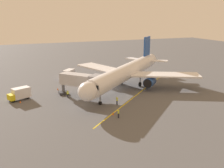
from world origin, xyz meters
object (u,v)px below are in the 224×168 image
object	(u,v)px
jet_bridge	(84,81)
box_truck_near_nose	(68,74)
airplane	(127,72)
safety_cone_nose_right	(58,89)
ground_crew_marshaller	(68,94)
box_truck_portside	(19,94)
safety_cone_wing_port	(20,101)
ground_crew_wing_walker	(118,113)
safety_cone_nose_left	(113,113)
ground_crew_loader	(117,100)

from	to	relation	value
jet_bridge	box_truck_near_nose	world-z (taller)	jet_bridge
airplane	safety_cone_nose_right	xyz separation A→B (m)	(16.41, -4.34, -3.73)
safety_cone_nose_right	box_truck_near_nose	bearing A→B (deg)	-115.90
ground_crew_marshaller	box_truck_near_nose	distance (m)	17.20
jet_bridge	box_truck_portside	distance (m)	14.01
box_truck_near_nose	safety_cone_wing_port	world-z (taller)	box_truck_near_nose
jet_bridge	ground_crew_wing_walker	bearing A→B (deg)	100.79
box_truck_near_nose	box_truck_portside	bearing A→B (deg)	46.31
box_truck_portside	safety_cone_nose_right	bearing A→B (deg)	-153.36
ground_crew_wing_walker	safety_cone_nose_left	xyz separation A→B (m)	(0.35, -1.70, -0.61)
airplane	ground_crew_loader	size ratio (longest dim) A/B	19.55
safety_cone_nose_left	safety_cone_wing_port	xyz separation A→B (m)	(15.58, -13.21, 0.00)
box_truck_portside	safety_cone_wing_port	world-z (taller)	box_truck_portside
safety_cone_wing_port	jet_bridge	bearing A→B (deg)	173.48
box_truck_near_nose	ground_crew_marshaller	bearing A→B (deg)	77.37
jet_bridge	safety_cone_wing_port	bearing A→B (deg)	-6.52
safety_cone_nose_left	safety_cone_nose_right	xyz separation A→B (m)	(6.66, -19.68, 0.00)
ground_crew_marshaller	box_truck_portside	bearing A→B (deg)	-14.09
ground_crew_wing_walker	safety_cone_nose_right	bearing A→B (deg)	-71.83
ground_crew_loader	safety_cone_nose_left	size ratio (longest dim) A/B	3.11
ground_crew_marshaller	ground_crew_wing_walker	world-z (taller)	same
ground_crew_marshaller	safety_cone_nose_right	world-z (taller)	ground_crew_marshaller
box_truck_near_nose	safety_cone_nose_left	size ratio (longest dim) A/B	8.62
safety_cone_wing_port	safety_cone_nose_right	bearing A→B (deg)	-144.03
airplane	ground_crew_wing_walker	xyz separation A→B (m)	(9.40, 17.03, -3.12)
ground_crew_wing_walker	safety_cone_nose_right	world-z (taller)	ground_crew_wing_walker
box_truck_near_nose	safety_cone_nose_right	bearing A→B (deg)	64.10
box_truck_portside	jet_bridge	bearing A→B (deg)	165.13
jet_bridge	safety_cone_nose_left	xyz separation A→B (m)	(-2.20, 11.68, -3.49)
ground_crew_marshaller	ground_crew_loader	xyz separation A→B (m)	(-8.41, 7.96, 0.00)
ground_crew_loader	safety_cone_nose_left	distance (m)	5.55
ground_crew_wing_walker	box_truck_portside	distance (m)	23.22
ground_crew_loader	box_truck_near_nose	bearing A→B (deg)	-79.35
safety_cone_wing_port	box_truck_portside	bearing A→B (deg)	-90.93
airplane	ground_crew_wing_walker	size ratio (longest dim) A/B	19.55
box_truck_near_nose	box_truck_portside	world-z (taller)	same
ground_crew_loader	box_truck_portside	world-z (taller)	box_truck_portside
jet_bridge	safety_cone_nose_right	xyz separation A→B (m)	(4.47, -8.00, -3.49)
airplane	safety_cone_nose_left	distance (m)	18.55
safety_cone_nose_right	airplane	bearing A→B (deg)	165.19
ground_crew_marshaller	ground_crew_loader	world-z (taller)	same
ground_crew_marshaller	box_truck_portside	xyz separation A→B (m)	(9.90, -2.48, 0.50)
ground_crew_loader	box_truck_near_nose	size ratio (longest dim) A/B	0.36
box_truck_near_nose	safety_cone_nose_left	bearing A→B (deg)	93.66
box_truck_near_nose	ground_crew_wing_walker	bearing A→B (deg)	94.10
airplane	ground_crew_marshaller	xyz separation A→B (m)	(15.39, 2.60, -3.12)
airplane	safety_cone_wing_port	distance (m)	25.68
ground_crew_loader	box_truck_near_nose	distance (m)	25.18
safety_cone_wing_port	ground_crew_marshaller	bearing A→B (deg)	177.28
ground_crew_loader	box_truck_near_nose	world-z (taller)	box_truck_near_nose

